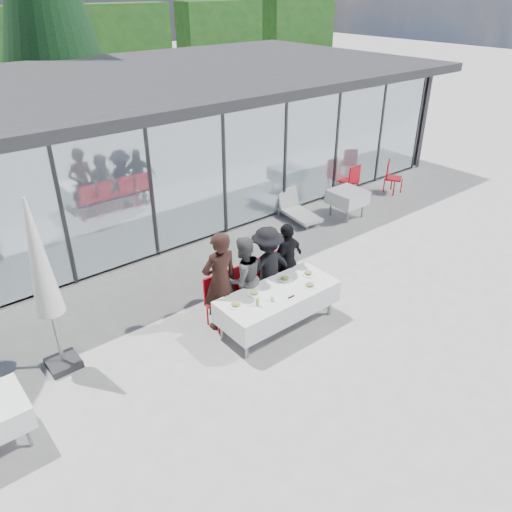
{
  "coord_description": "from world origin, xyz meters",
  "views": [
    {
      "loc": [
        -5.53,
        -5.29,
        5.59
      ],
      "look_at": [
        -0.27,
        1.2,
        0.99
      ],
      "focal_mm": 35.0,
      "sensor_mm": 36.0,
      "label": 1
    }
  ],
  "objects_px": {
    "diner_b": "(243,278)",
    "juice_bottle": "(257,302)",
    "diner_a": "(220,281)",
    "plate_b": "(254,293)",
    "dining_table": "(278,301)",
    "spare_table_right": "(348,197)",
    "plate_c": "(285,279)",
    "spare_chair_a": "(391,175)",
    "spare_chair_b": "(351,179)",
    "diner_chair_a": "(218,299)",
    "diner_c": "(267,268)",
    "market_umbrella": "(41,268)",
    "folded_eyeglasses": "(291,297)",
    "plate_a": "(236,305)",
    "plate_extra": "(310,285)",
    "diner_chair_c": "(264,279)",
    "diner_chair_b": "(240,289)",
    "diner_chair_d": "(283,271)",
    "plate_d": "(308,273)",
    "lounger": "(296,209)",
    "diner_d": "(287,261)"
  },
  "relations": [
    {
      "from": "plate_a",
      "to": "market_umbrella",
      "type": "relative_size",
      "value": 0.08
    },
    {
      "from": "juice_bottle",
      "to": "plate_extra",
      "type": "bearing_deg",
      "value": -5.77
    },
    {
      "from": "diner_chair_c",
      "to": "diner_d",
      "type": "bearing_deg",
      "value": -10.57
    },
    {
      "from": "diner_c",
      "to": "spare_chair_b",
      "type": "xyz_separation_m",
      "value": [
        5.53,
        2.75,
        -0.3
      ]
    },
    {
      "from": "diner_b",
      "to": "spare_chair_b",
      "type": "xyz_separation_m",
      "value": [
        6.11,
        2.75,
        -0.29
      ]
    },
    {
      "from": "dining_table",
      "to": "spare_table_right",
      "type": "distance_m",
      "value": 5.32
    },
    {
      "from": "diner_b",
      "to": "diner_chair_c",
      "type": "bearing_deg",
      "value": -166.14
    },
    {
      "from": "spare_chair_b",
      "to": "folded_eyeglasses",
      "type": "bearing_deg",
      "value": -147.42
    },
    {
      "from": "diner_b",
      "to": "juice_bottle",
      "type": "distance_m",
      "value": 0.82
    },
    {
      "from": "lounger",
      "to": "plate_b",
      "type": "bearing_deg",
      "value": -141.77
    },
    {
      "from": "plate_b",
      "to": "diner_chair_d",
      "type": "bearing_deg",
      "value": 24.81
    },
    {
      "from": "spare_chair_b",
      "to": "diner_c",
      "type": "bearing_deg",
      "value": -153.54
    },
    {
      "from": "plate_c",
      "to": "plate_d",
      "type": "relative_size",
      "value": 1.0
    },
    {
      "from": "plate_a",
      "to": "diner_a",
      "type": "bearing_deg",
      "value": 83.21
    },
    {
      "from": "dining_table",
      "to": "spare_table_right",
      "type": "relative_size",
      "value": 2.63
    },
    {
      "from": "diner_chair_d",
      "to": "spare_table_right",
      "type": "distance_m",
      "value": 4.27
    },
    {
      "from": "diner_b",
      "to": "plate_extra",
      "type": "bearing_deg",
      "value": 138.2
    },
    {
      "from": "diner_chair_d",
      "to": "diner_chair_b",
      "type": "bearing_deg",
      "value": 180.0
    },
    {
      "from": "diner_a",
      "to": "lounger",
      "type": "bearing_deg",
      "value": -145.15
    },
    {
      "from": "folded_eyeglasses",
      "to": "market_umbrella",
      "type": "xyz_separation_m",
      "value": [
        -3.53,
        1.68,
        1.13
      ]
    },
    {
      "from": "dining_table",
      "to": "diner_c",
      "type": "bearing_deg",
      "value": 65.77
    },
    {
      "from": "diner_chair_b",
      "to": "plate_a",
      "type": "distance_m",
      "value": 0.89
    },
    {
      "from": "dining_table",
      "to": "folded_eyeglasses",
      "type": "xyz_separation_m",
      "value": [
        0.05,
        -0.28,
        0.22
      ]
    },
    {
      "from": "spare_table_right",
      "to": "market_umbrella",
      "type": "relative_size",
      "value": 0.29
    },
    {
      "from": "plate_c",
      "to": "plate_a",
      "type": "bearing_deg",
      "value": -175.08
    },
    {
      "from": "diner_a",
      "to": "plate_extra",
      "type": "height_order",
      "value": "diner_a"
    },
    {
      "from": "plate_a",
      "to": "plate_b",
      "type": "height_order",
      "value": "same"
    },
    {
      "from": "spare_chair_a",
      "to": "spare_chair_b",
      "type": "xyz_separation_m",
      "value": [
        -1.2,
        0.5,
        0.0
      ]
    },
    {
      "from": "diner_b",
      "to": "plate_extra",
      "type": "xyz_separation_m",
      "value": [
        0.84,
        -0.88,
        -0.05
      ]
    },
    {
      "from": "diner_chair_a",
      "to": "diner_a",
      "type": "bearing_deg",
      "value": -90.0
    },
    {
      "from": "plate_extra",
      "to": "spare_table_right",
      "type": "height_order",
      "value": "plate_extra"
    },
    {
      "from": "diner_a",
      "to": "plate_c",
      "type": "relative_size",
      "value": 7.51
    },
    {
      "from": "diner_chair_c",
      "to": "diner_chair_b",
      "type": "bearing_deg",
      "value": 180.0
    },
    {
      "from": "diner_chair_a",
      "to": "plate_d",
      "type": "distance_m",
      "value": 1.77
    },
    {
      "from": "diner_d",
      "to": "plate_a",
      "type": "distance_m",
      "value": 1.75
    },
    {
      "from": "diner_b",
      "to": "diner_chair_a",
      "type": "bearing_deg",
      "value": -5.52
    },
    {
      "from": "plate_a",
      "to": "diner_chair_c",
      "type": "bearing_deg",
      "value": 28.73
    },
    {
      "from": "dining_table",
      "to": "plate_extra",
      "type": "distance_m",
      "value": 0.64
    },
    {
      "from": "juice_bottle",
      "to": "dining_table",
      "type": "bearing_deg",
      "value": 11.27
    },
    {
      "from": "spare_chair_a",
      "to": "market_umbrella",
      "type": "relative_size",
      "value": 0.33
    },
    {
      "from": "diner_b",
      "to": "plate_extra",
      "type": "relative_size",
      "value": 6.47
    },
    {
      "from": "plate_a",
      "to": "spare_chair_a",
      "type": "bearing_deg",
      "value": 19.52
    },
    {
      "from": "diner_chair_a",
      "to": "plate_c",
      "type": "bearing_deg",
      "value": -24.62
    },
    {
      "from": "diner_d",
      "to": "lounger",
      "type": "distance_m",
      "value": 3.84
    },
    {
      "from": "diner_a",
      "to": "spare_table_right",
      "type": "relative_size",
      "value": 2.22
    },
    {
      "from": "diner_chair_d",
      "to": "plate_c",
      "type": "bearing_deg",
      "value": -129.47
    },
    {
      "from": "spare_table_right",
      "to": "spare_chair_a",
      "type": "distance_m",
      "value": 2.38
    },
    {
      "from": "spare_chair_b",
      "to": "market_umbrella",
      "type": "height_order",
      "value": "market_umbrella"
    },
    {
      "from": "plate_c",
      "to": "lounger",
      "type": "distance_m",
      "value": 4.45
    },
    {
      "from": "diner_a",
      "to": "plate_b",
      "type": "bearing_deg",
      "value": 135.6
    }
  ]
}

